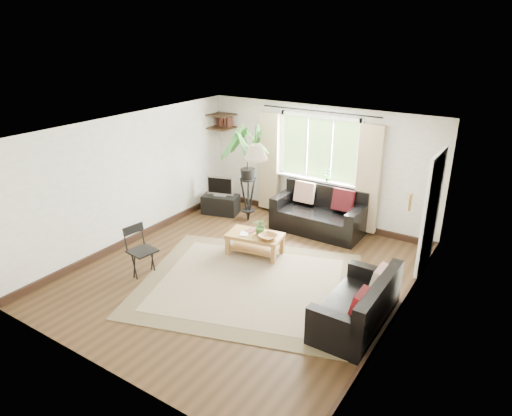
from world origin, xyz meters
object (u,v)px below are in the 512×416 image
Objects in this scene: tv_stand at (221,204)px; sofa_back at (319,211)px; palm_stand at (248,175)px; coffee_table at (255,244)px; sofa_right at (356,302)px; folding_chair at (142,252)px.

sofa_back is at bearing -7.62° from tv_stand.
tv_stand is at bearing -179.36° from palm_stand.
sofa_back is 0.89× the size of palm_stand.
sofa_back reaches higher than coffee_table.
sofa_back is 1.63m from coffee_table.
tv_stand is (-2.20, -0.31, -0.21)m from sofa_back.
palm_stand reaches higher than sofa_back.
palm_stand is at bearing 128.28° from coffee_table.
sofa_right is at bearing -23.64° from coffee_table.
sofa_back is 1.16× the size of sofa_right.
folding_chair is at bearing -79.99° from sofa_right.
sofa_back is at bearing -144.91° from sofa_right.
folding_chair is at bearing -125.84° from coffee_table.
palm_stand reaches higher than coffee_table.
sofa_back reaches higher than tv_stand.
sofa_back reaches higher than folding_chair.
sofa_right is 2.01× the size of tv_stand.
palm_stand is at bearing -124.29° from sofa_right.
palm_stand is at bearing -168.62° from sofa_back.
sofa_right is at bearing -44.91° from tv_stand.
palm_stand is (-3.25, 2.23, 0.63)m from sofa_right.
palm_stand is (-1.48, -0.30, 0.58)m from sofa_back.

